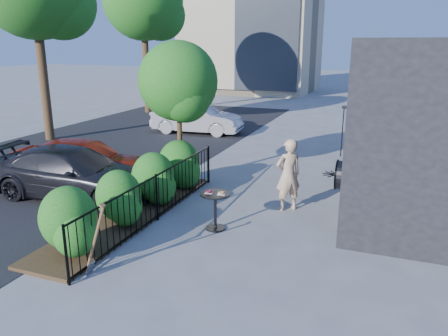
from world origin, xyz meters
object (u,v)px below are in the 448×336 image
at_px(street_tree_far, 144,5).
at_px(car_red, 84,161).
at_px(patio_tree, 180,86).
at_px(shovel, 95,244).
at_px(cafe_table, 215,204).
at_px(car_darkgrey, 73,173).
at_px(woman, 288,175).
at_px(car_silver, 197,118).

relative_size(street_tree_far, car_red, 2.07).
bearing_deg(patio_tree, car_red, -155.09).
bearing_deg(shovel, cafe_table, 65.67).
bearing_deg(car_darkgrey, cafe_table, -102.33).
bearing_deg(car_darkgrey, street_tree_far, 18.67).
bearing_deg(woman, patio_tree, -57.50).
bearing_deg(car_silver, street_tree_far, 44.43).
height_order(patio_tree, woman, patio_tree).
bearing_deg(street_tree_far, car_red, -67.25).
height_order(cafe_table, car_red, car_red).
relative_size(patio_tree, car_silver, 0.98).
bearing_deg(cafe_table, woman, 54.76).
distance_m(cafe_table, car_red, 4.92).
height_order(car_red, car_silver, car_red).
xyz_separation_m(street_tree_far, car_silver, (5.12, -4.49, -5.25)).
xyz_separation_m(street_tree_far, shovel, (8.68, -16.53, -5.31)).
relative_size(shovel, car_silver, 0.35).
xyz_separation_m(cafe_table, car_silver, (-4.73, 9.45, 0.10)).
height_order(woman, car_red, woman).
relative_size(patio_tree, woman, 2.24).
height_order(patio_tree, street_tree_far, street_tree_far).
distance_m(street_tree_far, car_red, 14.40).
distance_m(car_red, car_silver, 7.88).
bearing_deg(car_silver, patio_tree, -163.34).
bearing_deg(street_tree_far, woman, -47.93).
bearing_deg(shovel, car_red, 130.02).
distance_m(street_tree_far, cafe_table, 17.89).
relative_size(street_tree_far, car_silver, 2.06).
height_order(woman, shovel, woman).
bearing_deg(car_darkgrey, shovel, -140.29).
distance_m(car_silver, car_darkgrey, 8.85).
relative_size(cafe_table, shovel, 0.62).
height_order(cafe_table, car_darkgrey, car_darkgrey).
xyz_separation_m(street_tree_far, woman, (11.05, -12.24, -5.04)).
height_order(shovel, car_red, shovel).
height_order(street_tree_far, car_silver, street_tree_far).
distance_m(patio_tree, street_tree_far, 13.95).
xyz_separation_m(shovel, car_darkgrey, (-3.08, 3.21, 0.04)).
relative_size(cafe_table, car_red, 0.22).
relative_size(woman, car_silver, 0.44).
distance_m(woman, shovel, 4.91).
height_order(street_tree_far, car_red, street_tree_far).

